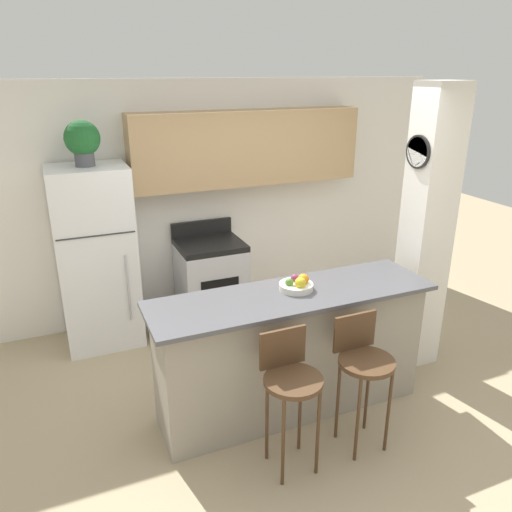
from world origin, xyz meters
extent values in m
plane|color=tan|center=(0.00, 0.00, 0.00)|extent=(14.00, 14.00, 0.00)
cube|color=white|center=(0.00, 2.10, 1.27)|extent=(5.60, 0.06, 2.55)
cube|color=tan|center=(0.40, 1.91, 1.85)|extent=(2.50, 0.32, 0.77)
cube|color=white|center=(-0.10, 1.93, 1.57)|extent=(0.71, 0.28, 0.12)
cube|color=white|center=(1.43, 0.23, 1.27)|extent=(0.36, 0.32, 2.55)
cylinder|color=black|center=(1.24, 0.23, 1.99)|extent=(0.02, 0.28, 0.28)
cylinder|color=white|center=(1.23, 0.23, 1.99)|extent=(0.01, 0.24, 0.24)
cube|color=gray|center=(0.00, 0.00, 0.50)|extent=(2.12, 0.52, 1.00)
cube|color=#4C4C51|center=(0.00, 0.00, 1.02)|extent=(2.24, 0.64, 0.04)
cube|color=white|center=(-1.27, 1.73, 0.61)|extent=(0.73, 0.61, 1.22)
cube|color=white|center=(-1.27, 1.73, 1.51)|extent=(0.73, 0.61, 0.58)
cube|color=#333333|center=(-1.27, 1.42, 1.22)|extent=(0.69, 0.01, 0.01)
cylinder|color=#B2B2B7|center=(-1.03, 1.42, 0.67)|extent=(0.02, 0.02, 0.67)
cube|color=silver|center=(-0.10, 1.74, 0.43)|extent=(0.68, 0.61, 0.85)
cube|color=black|center=(-0.10, 1.74, 0.88)|extent=(0.68, 0.61, 0.06)
cube|color=black|center=(-0.10, 2.03, 0.99)|extent=(0.68, 0.04, 0.16)
cube|color=black|center=(-0.10, 1.43, 0.47)|extent=(0.41, 0.01, 0.27)
cylinder|color=#4C331E|center=(-0.29, -0.59, 0.71)|extent=(0.40, 0.40, 0.03)
cube|color=#4C331E|center=(-0.29, -0.42, 0.86)|extent=(0.34, 0.02, 0.28)
cylinder|color=#4C331E|center=(-0.42, -0.72, 0.34)|extent=(0.02, 0.02, 0.69)
cylinder|color=#4C331E|center=(-0.16, -0.72, 0.34)|extent=(0.02, 0.02, 0.69)
cylinder|color=#4C331E|center=(-0.42, -0.46, 0.34)|extent=(0.02, 0.02, 0.69)
cylinder|color=#4C331E|center=(-0.16, -0.46, 0.34)|extent=(0.02, 0.02, 0.69)
cylinder|color=#4C331E|center=(0.29, -0.59, 0.71)|extent=(0.40, 0.40, 0.03)
cube|color=#4C331E|center=(0.29, -0.42, 0.86)|extent=(0.34, 0.02, 0.28)
cylinder|color=#4C331E|center=(0.16, -0.72, 0.34)|extent=(0.02, 0.02, 0.69)
cylinder|color=#4C331E|center=(0.42, -0.72, 0.34)|extent=(0.02, 0.02, 0.69)
cylinder|color=#4C331E|center=(0.16, -0.46, 0.34)|extent=(0.02, 0.02, 0.69)
cylinder|color=#4C331E|center=(0.42, -0.46, 0.34)|extent=(0.02, 0.02, 0.69)
cylinder|color=#4C4C51|center=(-1.27, 1.73, 1.87)|extent=(0.18, 0.18, 0.13)
sphere|color=#1E5B28|center=(-1.27, 1.73, 2.05)|extent=(0.32, 0.32, 0.32)
cylinder|color=silver|center=(0.05, 0.05, 1.06)|extent=(0.26, 0.26, 0.05)
sphere|color=orange|center=(0.11, 0.05, 1.11)|extent=(0.09, 0.09, 0.09)
sphere|color=#7A2D56|center=(0.07, 0.11, 1.11)|extent=(0.06, 0.06, 0.06)
sphere|color=#4C7F2D|center=(-0.01, 0.05, 1.11)|extent=(0.06, 0.06, 0.06)
sphere|color=gold|center=(0.06, -0.01, 1.12)|extent=(0.09, 0.09, 0.09)
cylinder|color=black|center=(-0.68, 1.53, 0.19)|extent=(0.28, 0.28, 0.38)
camera|label=1|loc=(-1.60, -3.06, 2.63)|focal=35.00mm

